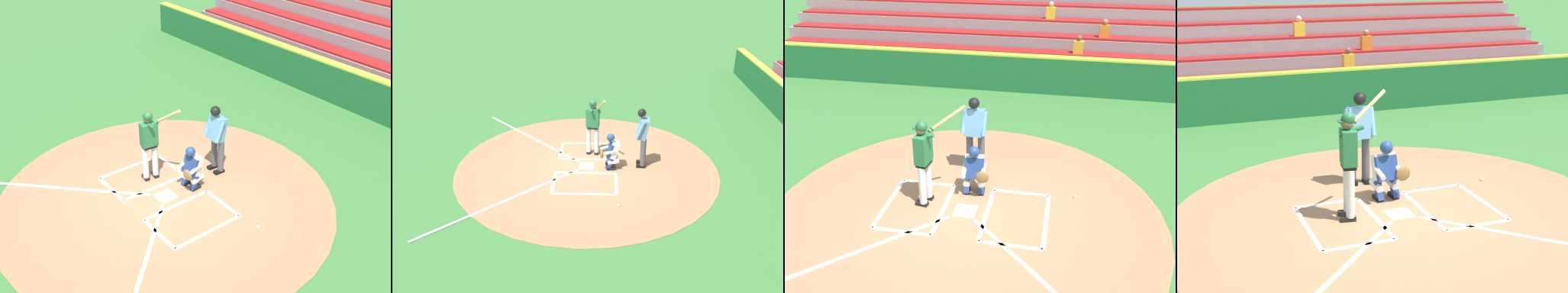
{
  "view_description": "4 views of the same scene",
  "coord_description": "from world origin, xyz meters",
  "views": [
    {
      "loc": [
        -8.01,
        5.26,
        7.0
      ],
      "look_at": [
        0.21,
        -1.06,
        0.92
      ],
      "focal_mm": 45.14,
      "sensor_mm": 36.0,
      "label": 1
    },
    {
      "loc": [
        -11.74,
        -0.58,
        6.26
      ],
      "look_at": [
        -0.37,
        -0.05,
        0.86
      ],
      "focal_mm": 39.47,
      "sensor_mm": 36.0,
      "label": 2
    },
    {
      "loc": [
        -1.76,
        7.21,
        5.24
      ],
      "look_at": [
        -0.12,
        -1.01,
        1.0
      ],
      "focal_mm": 40.34,
      "sensor_mm": 36.0,
      "label": 3
    },
    {
      "loc": [
        3.76,
        8.72,
        4.14
      ],
      "look_at": [
        0.06,
        -1.18,
        0.91
      ],
      "focal_mm": 54.36,
      "sensor_mm": 36.0,
      "label": 4
    }
  ],
  "objects": [
    {
      "name": "home_plate_and_chalk",
      "position": [
        0.0,
        0.88,
        0.01
      ],
      "size": [
        7.93,
        4.91,
        0.01
      ],
      "color": "white",
      "rests_on": "dirt_circle"
    },
    {
      "name": "ground_plane",
      "position": [
        0.0,
        0.0,
        0.0
      ],
      "size": [
        120.0,
        120.0,
        0.0
      ],
      "primitive_type": "plane",
      "color": "#387033"
    },
    {
      "name": "backstop_wall",
      "position": [
        0.0,
        -7.5,
        0.65
      ],
      "size": [
        22.0,
        0.36,
        1.31
      ],
      "color": "#1E6033",
      "rests_on": "ground"
    },
    {
      "name": "bleacher_stand",
      "position": [
        -0.0,
        -11.33,
        1.0
      ],
      "size": [
        20.0,
        5.1,
        2.78
      ],
      "color": "gray",
      "rests_on": "ground"
    },
    {
      "name": "batter",
      "position": [
        0.86,
        -0.16,
        1.1
      ],
      "size": [
        1.0,
        0.62,
        2.13
      ],
      "color": "silver",
      "rests_on": "ground"
    },
    {
      "name": "dirt_circle",
      "position": [
        0.0,
        0.0,
        0.01
      ],
      "size": [
        8.0,
        8.0,
        0.01
      ],
      "primitive_type": "cylinder",
      "color": "#99704C",
      "rests_on": "ground"
    },
    {
      "name": "baseball",
      "position": [
        -2.21,
        -0.95,
        0.04
      ],
      "size": [
        0.07,
        0.07,
        0.07
      ],
      "primitive_type": "sphere",
      "color": "white",
      "rests_on": "ground"
    },
    {
      "name": "plate_umpire",
      "position": [
        0.14,
        -1.68,
        1.08
      ],
      "size": [
        0.59,
        0.43,
        1.86
      ],
      "color": "#4C4C51",
      "rests_on": "ground"
    },
    {
      "name": "catcher",
      "position": [
        -0.05,
        -0.74,
        0.59
      ],
      "size": [
        0.63,
        0.61,
        1.13
      ],
      "color": "black",
      "rests_on": "ground"
    }
  ]
}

